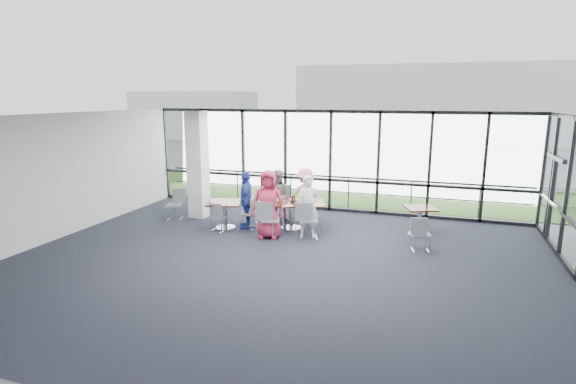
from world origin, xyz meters
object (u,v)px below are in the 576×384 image
(diner_end, at_px, (246,200))
(chair_spare_r, at_px, (421,234))
(chair_main_end, at_px, (247,214))
(chair_spare_la, at_px, (218,217))
(chair_main_nl, at_px, (270,220))
(chair_spare_lb, at_px, (174,205))
(chair_main_fl, at_px, (278,203))
(diner_far_right, at_px, (306,195))
(structural_column, at_px, (198,165))
(chair_main_fr, at_px, (306,207))
(diner_near_left, at_px, (268,204))
(diner_near_right, at_px, (308,207))
(side_table_right, at_px, (420,212))
(diner_far_left, at_px, (277,196))
(chair_main_nr, at_px, (309,220))
(main_table, at_px, (291,207))
(side_table_left, at_px, (225,206))

(diner_end, relative_size, chair_spare_r, 1.93)
(chair_main_end, relative_size, chair_spare_la, 1.09)
(chair_main_nl, bearing_deg, chair_spare_lb, 146.36)
(diner_end, relative_size, chair_main_fl, 1.62)
(chair_main_nl, bearing_deg, chair_main_end, 127.35)
(diner_far_right, bearing_deg, structural_column, 0.26)
(chair_main_fr, distance_m, chair_spare_r, 3.73)
(diner_near_left, xyz_separation_m, diner_end, (-0.90, 0.65, -0.09))
(chair_main_nl, relative_size, chair_spare_la, 1.23)
(diner_near_right, distance_m, chair_main_fr, 1.62)
(structural_column, relative_size, chair_spare_lb, 3.62)
(chair_main_end, bearing_deg, chair_main_fr, 122.65)
(side_table_right, distance_m, chair_main_fr, 3.26)
(diner_near_right, bearing_deg, chair_spare_r, -20.29)
(diner_end, distance_m, chair_spare_la, 0.91)
(diner_far_left, height_order, chair_main_fl, diner_far_left)
(diner_end, bearing_deg, chair_main_nr, 59.17)
(chair_main_nl, relative_size, chair_main_nr, 1.02)
(side_table_right, xyz_separation_m, diner_near_left, (-3.72, -1.47, 0.28))
(chair_main_fr, relative_size, chair_spare_la, 1.03)
(diner_far_right, height_order, chair_main_end, diner_far_right)
(chair_main_fl, height_order, chair_main_end, chair_main_fl)
(diner_far_left, relative_size, chair_main_end, 1.77)
(main_table, xyz_separation_m, chair_main_nr, (0.69, -0.68, -0.13))
(chair_main_nr, height_order, chair_spare_r, chair_main_nr)
(diner_end, bearing_deg, chair_spare_r, 64.44)
(side_table_left, distance_m, chair_main_nl, 1.58)
(chair_main_nr, distance_m, chair_main_fr, 1.67)
(structural_column, bearing_deg, side_table_left, -34.06)
(diner_far_right, distance_m, chair_main_fr, 0.39)
(diner_near_right, relative_size, chair_main_nr, 1.71)
(main_table, bearing_deg, diner_far_right, 61.49)
(chair_main_fr, relative_size, chair_spare_lb, 0.93)
(diner_near_right, bearing_deg, side_table_right, 5.84)
(side_table_left, xyz_separation_m, side_table_right, (5.17, 1.06, -0.03))
(side_table_right, xyz_separation_m, chair_main_end, (-4.57, -0.93, -0.18))
(diner_near_left, distance_m, chair_main_nl, 0.41)
(side_table_right, relative_size, chair_main_fl, 0.99)
(diner_near_left, distance_m, chair_main_fr, 1.98)
(diner_far_left, xyz_separation_m, diner_end, (-0.59, -0.90, 0.04))
(side_table_right, distance_m, chair_spare_la, 5.40)
(side_table_left, xyz_separation_m, chair_main_fr, (1.93, 1.45, -0.23))
(main_table, height_order, diner_far_left, diner_far_left)
(diner_near_right, xyz_separation_m, diner_far_right, (-0.48, 1.38, -0.03))
(chair_spare_r, bearing_deg, main_table, 151.81)
(chair_spare_la, bearing_deg, chair_main_fr, 49.17)
(diner_far_left, distance_m, diner_far_right, 0.84)
(side_table_left, bearing_deg, chair_main_fl, 50.12)
(diner_near_left, bearing_deg, chair_main_nl, -39.85)
(diner_near_right, distance_m, chair_main_end, 1.87)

